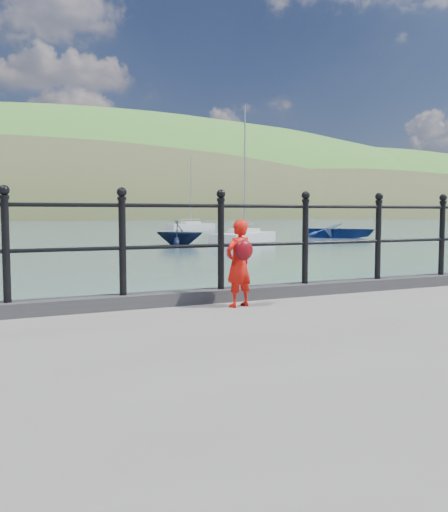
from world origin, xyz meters
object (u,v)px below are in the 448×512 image
railing (174,234)px  launch_navy (179,232)px  child (239,263)px  sailboat_near (244,238)px  sailboat_far (191,226)px  launch_blue (339,230)px

railing → launch_navy: railing is taller
child → railing: bearing=-54.5°
child → launch_navy: child is taller
sailboat_near → sailboat_far: 34.57m
railing → child: 0.83m
launch_blue → launch_navy: (-15.92, -4.04, 0.20)m
child → launch_blue: size_ratio=0.17×
sailboat_far → sailboat_near: bearing=-121.9°
railing → sailboat_far: sailboat_far is taller
sailboat_far → child: bearing=-127.7°
sailboat_near → sailboat_far: bearing=35.8°
child → launch_navy: (9.67, 28.16, -0.69)m
child → launch_blue: bearing=-146.8°
railing → sailboat_near: 31.93m
child → launch_navy: bearing=-127.3°
sailboat_near → launch_blue: bearing=-20.1°
launch_navy → sailboat_near: sailboat_near is taller
child → sailboat_near: size_ratio=0.10×
sailboat_far → launch_navy: bearing=-129.3°
child → launch_navy: 29.78m
launch_blue → launch_navy: launch_navy is taller
launch_blue → sailboat_near: (-10.95, -3.75, -0.28)m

